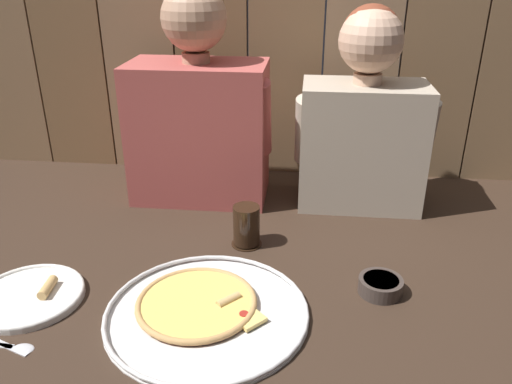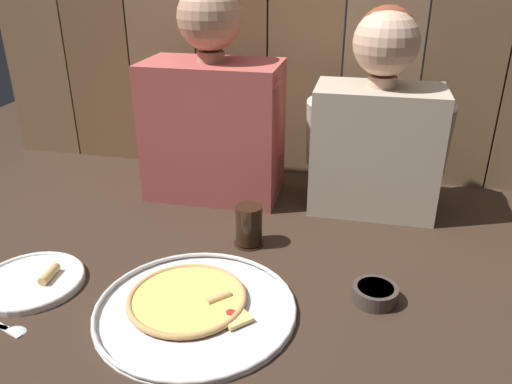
% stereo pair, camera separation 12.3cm
% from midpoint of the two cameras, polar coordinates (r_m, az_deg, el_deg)
% --- Properties ---
extents(ground_plane, '(3.20, 3.20, 0.00)m').
position_cam_midpoint_polar(ground_plane, '(1.23, 3.45, -9.79)').
color(ground_plane, '#332319').
extents(pizza_tray, '(0.44, 0.44, 0.03)m').
position_cam_midpoint_polar(pizza_tray, '(1.13, -3.90, -12.58)').
color(pizza_tray, silver).
rests_on(pizza_tray, ground).
extents(dinner_plate, '(0.24, 0.24, 0.03)m').
position_cam_midpoint_polar(dinner_plate, '(1.29, -21.31, -9.32)').
color(dinner_plate, white).
rests_on(dinner_plate, ground).
extents(drinking_glass, '(0.08, 0.08, 0.11)m').
position_cam_midpoint_polar(drinking_glass, '(1.34, 1.83, -3.85)').
color(drinking_glass, black).
rests_on(drinking_glass, ground).
extents(dipping_bowl, '(0.10, 0.10, 0.04)m').
position_cam_midpoint_polar(dipping_bowl, '(1.19, 16.11, -10.87)').
color(dipping_bowl, '#3D332D').
rests_on(dipping_bowl, ground).
extents(table_spoon, '(0.14, 0.03, 0.01)m').
position_cam_midpoint_polar(table_spoon, '(1.17, -23.31, -13.84)').
color(table_spoon, silver).
rests_on(table_spoon, ground).
extents(diner_left, '(0.44, 0.23, 0.64)m').
position_cam_midpoint_polar(diner_left, '(1.56, -2.58, 9.48)').
color(diner_left, '#AD4C47').
rests_on(diner_left, ground).
extents(diner_right, '(0.40, 0.21, 0.58)m').
position_cam_midpoint_polar(diner_right, '(1.52, 15.75, 7.37)').
color(diner_right, '#B2A38E').
rests_on(diner_right, ground).
extents(wooden_backdrop_wall, '(2.19, 0.03, 1.14)m').
position_cam_midpoint_polar(wooden_backdrop_wall, '(1.70, 7.96, 20.43)').
color(wooden_backdrop_wall, brown).
rests_on(wooden_backdrop_wall, ground).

